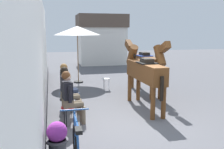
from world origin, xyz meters
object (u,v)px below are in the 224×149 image
(seated_visitor_middle, at_px, (68,89))
(flower_planter_near, at_px, (57,137))
(seated_visitor_far, at_px, (67,83))
(seated_visitor_near, at_px, (70,95))
(cafe_parasol, at_px, (77,31))
(spare_stool_white, at_px, (106,80))
(saddled_horse_near, at_px, (144,71))
(saddled_horse_far, at_px, (147,64))

(seated_visitor_middle, bearing_deg, flower_planter_near, -99.44)
(seated_visitor_far, bearing_deg, seated_visitor_near, -91.04)
(seated_visitor_near, distance_m, flower_planter_near, 1.58)
(seated_visitor_far, height_order, cafe_parasol, cafe_parasol)
(cafe_parasol, bearing_deg, spare_stool_white, -62.22)
(seated_visitor_near, xyz_separation_m, saddled_horse_near, (2.31, 0.95, 0.38))
(seated_visitor_near, relative_size, seated_visitor_far, 1.00)
(saddled_horse_near, bearing_deg, saddled_horse_far, 65.63)
(seated_visitor_near, height_order, saddled_horse_far, saddled_horse_far)
(flower_planter_near, relative_size, spare_stool_white, 1.39)
(seated_visitor_far, distance_m, cafe_parasol, 4.22)
(saddled_horse_far, bearing_deg, saddled_horse_near, -114.37)
(saddled_horse_near, xyz_separation_m, cafe_parasol, (-1.53, 4.38, 1.20))
(flower_planter_near, distance_m, spare_stool_white, 5.47)
(flower_planter_near, bearing_deg, seated_visitor_near, 75.80)
(spare_stool_white, bearing_deg, saddled_horse_far, -36.73)
(seated_visitor_near, relative_size, spare_stool_white, 3.02)
(seated_visitor_near, relative_size, saddled_horse_near, 0.46)
(saddled_horse_far, xyz_separation_m, cafe_parasol, (-2.27, 2.75, 1.20))
(saddled_horse_far, relative_size, cafe_parasol, 1.16)
(flower_planter_near, height_order, spare_stool_white, flower_planter_near)
(cafe_parasol, xyz_separation_m, spare_stool_white, (0.92, -1.75, -1.96))
(saddled_horse_far, xyz_separation_m, spare_stool_white, (-1.35, 1.01, -0.76))
(saddled_horse_near, height_order, saddled_horse_far, same)
(seated_visitor_middle, relative_size, spare_stool_white, 3.02)
(flower_planter_near, bearing_deg, seated_visitor_far, 82.33)
(seated_visitor_middle, bearing_deg, spare_stool_white, 58.93)
(saddled_horse_far, bearing_deg, seated_visitor_far, -160.34)
(saddled_horse_far, relative_size, spare_stool_white, 6.52)
(cafe_parasol, bearing_deg, seated_visitor_near, -98.35)
(saddled_horse_far, height_order, spare_stool_white, saddled_horse_far)
(seated_visitor_far, xyz_separation_m, saddled_horse_near, (2.29, -0.55, 0.38))
(cafe_parasol, bearing_deg, flower_planter_near, -99.64)
(flower_planter_near, bearing_deg, saddled_horse_far, 49.82)
(seated_visitor_middle, distance_m, flower_planter_near, 2.30)
(saddled_horse_far, distance_m, spare_stool_white, 1.84)
(seated_visitor_far, relative_size, spare_stool_white, 3.02)
(saddled_horse_near, bearing_deg, seated_visitor_far, 166.53)
(saddled_horse_far, distance_m, cafe_parasol, 3.76)
(seated_visitor_middle, distance_m, spare_stool_white, 3.33)
(seated_visitor_far, height_order, saddled_horse_far, saddled_horse_far)
(saddled_horse_near, xyz_separation_m, flower_planter_near, (-2.69, -2.43, -0.82))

